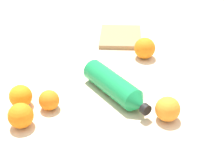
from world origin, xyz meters
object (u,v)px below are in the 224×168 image
(orange_2, at_px, (21,116))
(orange_3, at_px, (21,96))
(orange_1, at_px, (168,109))
(water_bottle, at_px, (116,87))
(cutting_board, at_px, (121,37))
(orange_0, at_px, (49,100))
(orange_4, at_px, (145,48))

(orange_2, xyz_separation_m, orange_3, (-0.10, -0.03, -0.00))
(orange_1, distance_m, orange_3, 0.46)
(water_bottle, distance_m, cutting_board, 0.44)
(water_bottle, distance_m, orange_2, 0.32)
(orange_0, relative_size, orange_2, 0.86)
(orange_1, height_order, orange_3, orange_1)
(orange_3, distance_m, cutting_board, 0.59)
(orange_2, bearing_deg, cutting_board, 158.08)
(orange_0, relative_size, orange_1, 0.85)
(orange_2, relative_size, orange_4, 0.90)
(orange_3, bearing_deg, water_bottle, 104.60)
(orange_3, relative_size, orange_4, 0.87)
(orange_3, bearing_deg, cutting_board, 151.74)
(water_bottle, relative_size, cutting_board, 1.19)
(orange_0, bearing_deg, orange_4, 140.94)
(cutting_board, bearing_deg, orange_1, 15.45)
(water_bottle, distance_m, orange_3, 0.31)
(orange_2, height_order, orange_4, orange_4)
(cutting_board, bearing_deg, orange_0, -22.36)
(orange_3, height_order, orange_4, orange_4)
(orange_0, height_order, orange_4, orange_4)
(orange_2, height_order, cutting_board, orange_2)
(orange_0, xyz_separation_m, cutting_board, (-0.53, 0.19, -0.02))
(orange_1, bearing_deg, orange_3, -93.12)
(water_bottle, xyz_separation_m, orange_0, (0.08, -0.20, -0.01))
(orange_3, bearing_deg, orange_2, 18.18)
(orange_2, bearing_deg, water_bottle, 123.19)
(water_bottle, distance_m, orange_0, 0.22)
(orange_3, bearing_deg, orange_0, 85.90)
(orange_0, bearing_deg, cutting_board, 160.47)
(orange_4, bearing_deg, orange_3, -47.40)
(orange_0, relative_size, orange_4, 0.77)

